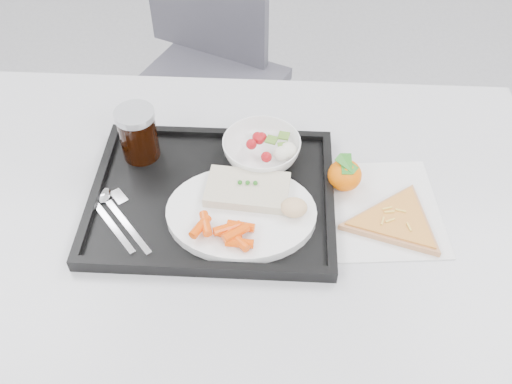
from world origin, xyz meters
TOP-DOWN VIEW (x-y plane):
  - table at (0.00, 0.30)m, footprint 1.20×0.80m
  - chair at (-0.16, 1.12)m, footprint 0.55×0.57m
  - tray at (-0.04, 0.32)m, footprint 0.45×0.35m
  - dinner_plate at (0.01, 0.27)m, footprint 0.27×0.27m
  - fish_fillet at (0.02, 0.31)m, footprint 0.16×0.10m
  - bread_roll at (0.11, 0.27)m, footprint 0.06×0.05m
  - salad_bowl at (0.04, 0.42)m, footprint 0.15×0.15m
  - cola_glass at (-0.19, 0.42)m, footprint 0.08×0.08m
  - cutlery at (-0.21, 0.26)m, footprint 0.14×0.16m
  - napkin at (0.25, 0.31)m, footprint 0.27×0.26m
  - tangerine at (0.20, 0.36)m, footprint 0.08×0.08m
  - pizza_slice at (0.29, 0.28)m, footprint 0.25×0.25m
  - carrot_pile at (-0.01, 0.21)m, footprint 0.11×0.08m
  - salad_contents at (0.07, 0.42)m, footprint 0.10×0.08m

SIDE VIEW (x-z plane):
  - chair at x=-0.16m, z-range 0.07..1.00m
  - table at x=0.00m, z-range 0.31..1.06m
  - napkin at x=0.25m, z-range 0.75..0.75m
  - tray at x=-0.04m, z-range 0.75..0.77m
  - pizza_slice at x=0.29m, z-range 0.75..0.77m
  - cutlery at x=-0.21m, z-range 0.76..0.77m
  - dinner_plate at x=0.01m, z-range 0.77..0.78m
  - tangerine at x=0.20m, z-range 0.75..0.82m
  - salad_bowl at x=0.04m, z-range 0.77..0.81m
  - fish_fillet at x=0.02m, z-range 0.78..0.81m
  - carrot_pile at x=-0.01m, z-range 0.78..0.81m
  - bread_roll at x=0.11m, z-range 0.78..0.81m
  - salad_contents at x=0.07m, z-range 0.79..0.81m
  - cola_glass at x=-0.19m, z-range 0.77..0.88m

